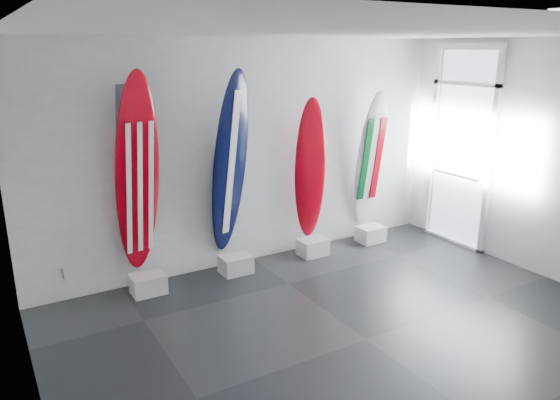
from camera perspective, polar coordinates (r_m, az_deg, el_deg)
floor at (r=5.64m, az=9.36°, el=-14.70°), size 6.00×6.00×0.00m
ceiling at (r=4.85m, az=11.06°, el=17.39°), size 6.00×6.00×0.00m
wall_back at (r=7.06m, az=-3.15°, el=4.98°), size 6.00×0.00×6.00m
wall_left at (r=3.91m, az=-25.86°, el=-6.17°), size 0.00×5.00×5.00m
display_block_usa at (r=6.64m, az=-14.08°, el=-8.81°), size 0.40×0.30×0.24m
surfboard_usa at (r=6.30m, az=-15.18°, el=2.58°), size 0.62×0.52×2.43m
display_block_navy at (r=7.02m, az=-4.80°, el=-6.95°), size 0.40×0.30×0.24m
surfboard_navy at (r=6.70m, az=-5.44°, el=3.79°), size 0.66×0.61×2.42m
display_block_swiss at (r=7.59m, az=3.58°, el=-5.09°), size 0.40×0.30×0.24m
surfboard_swiss at (r=7.34m, az=3.29°, el=3.32°), size 0.48×0.28×2.00m
display_block_italy at (r=8.20m, az=9.79°, el=-3.64°), size 0.40×0.30×0.24m
surfboard_italy at (r=7.97m, az=9.72°, el=4.33°), size 0.50×0.46×2.06m
wall_outlet at (r=6.67m, az=-22.04°, el=-7.29°), size 0.09×0.02×0.13m
glass_door at (r=8.19m, az=18.98°, el=5.15°), size 0.12×1.16×2.85m
balcony at (r=9.42m, az=23.77°, el=0.23°), size 2.80×2.20×1.20m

